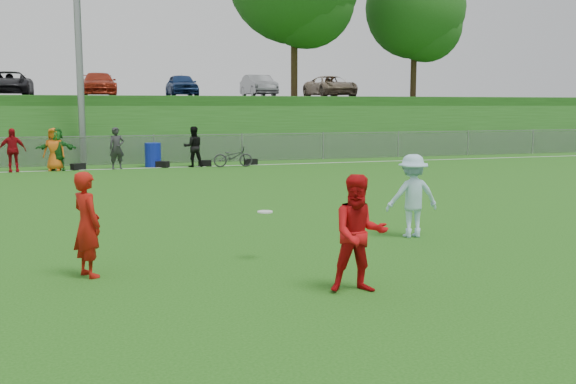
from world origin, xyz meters
name	(u,v)px	position (x,y,z in m)	size (l,w,h in m)	color
ground	(293,279)	(0.00, 0.00, 0.00)	(120.00, 120.00, 0.00)	#1B5511
sideline_far	(160,168)	(0.00, 18.00, 0.01)	(60.00, 0.10, 0.01)	white
fence	(154,149)	(0.00, 20.00, 0.65)	(58.00, 0.06, 1.30)	gray
light_pole	(77,8)	(-3.00, 20.80, 6.71)	(1.20, 0.40, 12.15)	gray
berm	(135,123)	(0.00, 31.00, 1.50)	(120.00, 18.00, 3.00)	#1E4F16
parking_lot	(132,98)	(0.00, 33.00, 3.05)	(120.00, 12.00, 0.10)	black
tree_green_far	(418,13)	(16.16, 25.92, 7.96)	(5.88, 5.88, 8.19)	black
car_row	(113,85)	(-1.17, 32.00, 3.82)	(32.04, 5.18, 1.44)	silver
spectator_row	(87,149)	(-2.86, 18.00, 0.85)	(7.96, 0.83, 1.69)	#A20B13
gear_bags	(176,164)	(0.69, 18.10, 0.13)	(7.74, 0.58, 0.26)	black
player_red_left	(87,224)	(-2.91, 1.07, 0.80)	(0.58, 0.38, 1.60)	#AA130B
player_red_center	(359,234)	(0.66, -0.90, 0.82)	(0.80, 0.62, 1.64)	red
player_blue	(412,196)	(3.18, 2.25, 0.81)	(1.05, 0.60, 1.63)	#AAD5EB
frisbee	(265,212)	(-0.09, 1.25, 0.82)	(0.25, 0.25, 0.02)	white
recycling_bin	(153,155)	(-0.20, 18.51, 0.50)	(0.67, 0.67, 1.01)	#0E1F9F
bicycle	(233,157)	(3.00, 17.45, 0.43)	(0.57, 1.64, 0.86)	#28282A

